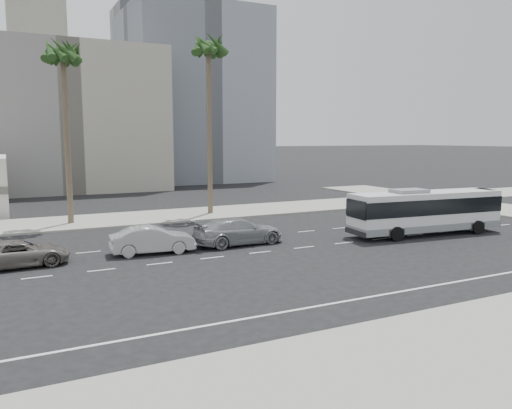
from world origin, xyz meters
TOP-DOWN VIEW (x-y plane):
  - ground at (0.00, 0.00)m, footprint 700.00×700.00m
  - sidewalk_north at (0.00, 15.50)m, footprint 120.00×7.00m
  - midrise_beige_west at (-12.00, 45.00)m, footprint 24.00×18.00m
  - midrise_gray_center at (8.00, 52.00)m, footprint 20.00×20.00m
  - civic_tower at (-2.00, 250.00)m, footprint 42.00×42.00m
  - highrise_right at (45.00, 230.00)m, footprint 26.00×26.00m
  - highrise_far at (70.00, 260.00)m, footprint 22.00×22.00m
  - city_bus at (6.76, -0.11)m, footprint 11.34×3.49m
  - car_a at (-6.17, 2.69)m, footprint 2.62×5.90m
  - car_b at (-11.67, 2.61)m, footprint 2.15×4.96m
  - car_c at (-18.67, 2.70)m, footprint 2.59×5.11m
  - palm_near at (-3.22, 15.12)m, footprint 4.55×4.55m
  - palm_mid at (-14.78, 15.02)m, footprint 4.51×4.51m

SIDE VIEW (x-z plane):
  - ground at x=0.00m, z-range 0.00..0.00m
  - sidewalk_north at x=0.00m, z-range 0.00..0.15m
  - car_c at x=-18.67m, z-range 0.00..1.39m
  - car_b at x=-11.67m, z-range 0.00..1.59m
  - car_a at x=-6.17m, z-range 0.00..1.68m
  - city_bus at x=6.76m, z-range 0.08..3.29m
  - midrise_beige_west at x=-12.00m, z-range 0.00..18.00m
  - palm_mid at x=-14.78m, z-range 5.58..19.55m
  - midrise_gray_center at x=8.00m, z-range 0.00..26.00m
  - palm_near at x=-3.22m, z-range 6.23..21.58m
  - highrise_far at x=70.00m, z-range 0.00..60.00m
  - highrise_right at x=45.00m, z-range 0.00..70.00m
  - civic_tower at x=-2.00m, z-range -25.67..103.33m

